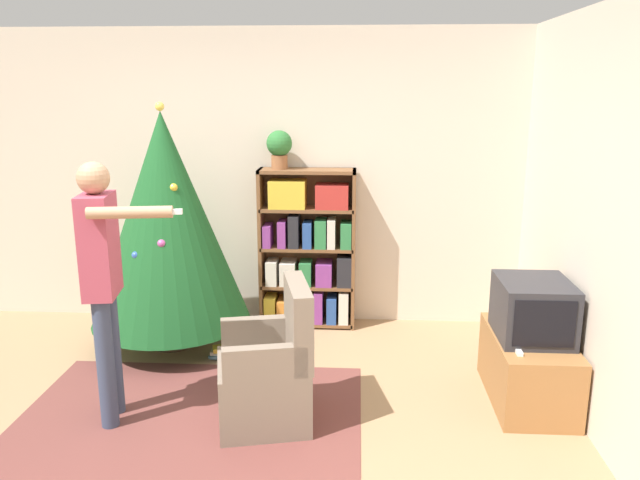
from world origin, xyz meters
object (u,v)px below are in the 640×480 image
at_px(bookshelf, 308,252).
at_px(christmas_tree, 166,220).
at_px(potted_plant, 279,147).
at_px(television, 533,309).
at_px(standing_person, 103,272).
at_px(armchair, 269,375).

bearing_deg(bookshelf, christmas_tree, -154.81).
xyz_separation_m(christmas_tree, potted_plant, (0.85, 0.52, 0.54)).
height_order(television, potted_plant, potted_plant).
distance_m(christmas_tree, standing_person, 1.21).
xyz_separation_m(television, christmas_tree, (-2.70, 0.79, 0.41)).
relative_size(christmas_tree, armchair, 2.16).
xyz_separation_m(bookshelf, christmas_tree, (-1.09, -0.51, 0.39)).
height_order(bookshelf, potted_plant, potted_plant).
distance_m(christmas_tree, potted_plant, 1.13).
bearing_deg(television, armchair, -167.31).
xyz_separation_m(standing_person, potted_plant, (0.88, 1.73, 0.61)).
bearing_deg(bookshelf, standing_person, -123.12).
bearing_deg(television, christmas_tree, 163.75).
distance_m(television, christmas_tree, 2.84).
xyz_separation_m(bookshelf, potted_plant, (-0.24, 0.01, 0.92)).
bearing_deg(armchair, standing_person, -100.81).
bearing_deg(potted_plant, christmas_tree, -148.49).
relative_size(armchair, potted_plant, 2.80).
relative_size(television, christmas_tree, 0.27).
bearing_deg(standing_person, bookshelf, 138.04).
bearing_deg(christmas_tree, armchair, -50.17).
relative_size(christmas_tree, potted_plant, 6.05).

